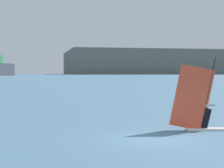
# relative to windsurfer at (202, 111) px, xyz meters

# --- Properties ---
(ground_plane) EXTENTS (4000.00, 4000.00, 0.00)m
(ground_plane) POSITION_rel_windsurfer_xyz_m (-2.51, -2.91, -1.01)
(ground_plane) COLOR #476B84
(windsurfer) EXTENTS (3.70, 0.64, 3.92)m
(windsurfer) POSITION_rel_windsurfer_xyz_m (0.00, 0.00, 0.00)
(windsurfer) COLOR white
(windsurfer) RESTS_ON ground_plane
(distant_headland) EXTENTS (880.31, 624.03, 53.90)m
(distant_headland) POSITION_rel_windsurfer_xyz_m (201.70, 1038.11, 25.94)
(distant_headland) COLOR #60665B
(distant_headland) RESTS_ON ground_plane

